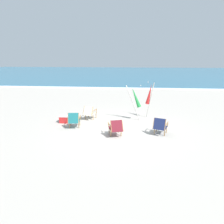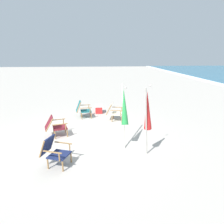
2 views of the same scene
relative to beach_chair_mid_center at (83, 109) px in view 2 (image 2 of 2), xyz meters
name	(u,v)px [view 2 (image 2 of 2)]	position (x,y,z in m)	size (l,w,h in m)	color
ground_plane	(87,136)	(2.25, 0.28, -0.43)	(80.00, 80.00, 0.00)	#B2AAA0
beach_chair_mid_center	(83,109)	(0.00, 0.00, 0.00)	(0.66, 0.77, 0.81)	#196066
beach_chair_front_right	(54,150)	(4.13, -0.51, 0.00)	(0.78, 0.85, 0.81)	#19234C
beach_chair_back_right	(55,125)	(2.14, -0.86, -0.01)	(0.77, 0.90, 0.78)	maroon
beach_chair_back_left	(114,111)	(0.49, 1.43, 0.00)	(0.72, 0.84, 0.79)	beige
umbrella_furled_green	(124,107)	(3.03, 1.53, 0.87)	(0.86, 0.22, 1.99)	#B7B2A8
umbrella_furled_red	(148,111)	(3.83, 2.07, 0.94)	(0.48, 0.42, 2.10)	#B7B2A8
cooler_box	(99,109)	(-0.76, 0.77, -0.23)	(0.49, 0.35, 0.40)	red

